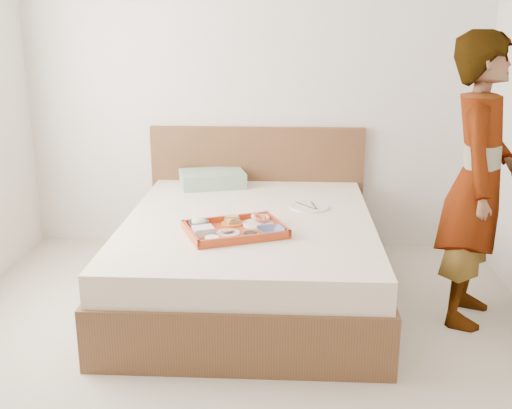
{
  "coord_description": "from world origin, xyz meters",
  "views": [
    {
      "loc": [
        0.27,
        -2.72,
        1.73
      ],
      "look_at": [
        0.07,
        0.9,
        0.65
      ],
      "focal_mm": 43.39,
      "sensor_mm": 36.0,
      "label": 1
    }
  ],
  "objects_px": {
    "dinner_plate": "(309,207)",
    "tray": "(235,229)",
    "bed": "(249,257)",
    "person": "(478,182)"
  },
  "relations": [
    {
      "from": "tray",
      "to": "person",
      "type": "xyz_separation_m",
      "value": [
        1.39,
        0.07,
        0.29
      ]
    },
    {
      "from": "person",
      "to": "bed",
      "type": "bearing_deg",
      "value": 101.37
    },
    {
      "from": "dinner_plate",
      "to": "person",
      "type": "xyz_separation_m",
      "value": [
        0.94,
        -0.47,
        0.31
      ]
    },
    {
      "from": "bed",
      "to": "dinner_plate",
      "type": "distance_m",
      "value": 0.53
    },
    {
      "from": "bed",
      "to": "dinner_plate",
      "type": "height_order",
      "value": "dinner_plate"
    },
    {
      "from": "tray",
      "to": "bed",
      "type": "bearing_deg",
      "value": 55.9
    },
    {
      "from": "bed",
      "to": "tray",
      "type": "distance_m",
      "value": 0.42
    },
    {
      "from": "dinner_plate",
      "to": "tray",
      "type": "bearing_deg",
      "value": -129.79
    },
    {
      "from": "bed",
      "to": "tray",
      "type": "xyz_separation_m",
      "value": [
        -0.06,
        -0.3,
        0.29
      ]
    },
    {
      "from": "dinner_plate",
      "to": "person",
      "type": "distance_m",
      "value": 1.1
    }
  ]
}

